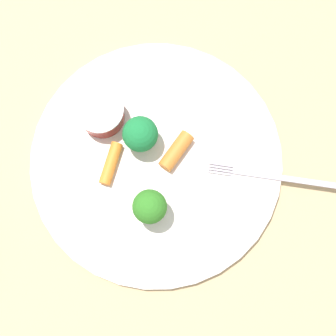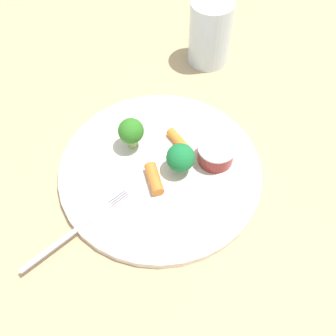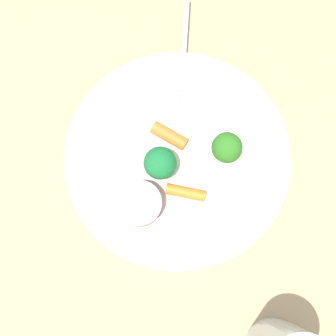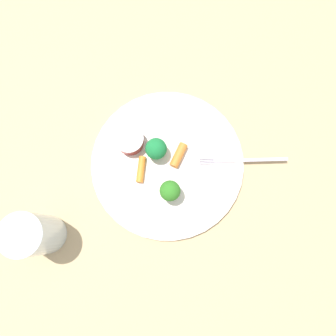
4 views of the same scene
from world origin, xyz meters
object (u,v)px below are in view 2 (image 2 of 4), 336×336
(drinking_glass, at_px, (210,32))
(broccoli_floret_1, at_px, (131,132))
(sauce_cup, at_px, (216,153))
(broccoli_floret_0, at_px, (181,158))
(carrot_stick_1, at_px, (154,179))
(carrot_stick_0, at_px, (179,141))
(plate, at_px, (160,171))
(fork, at_px, (79,228))

(drinking_glass, bearing_deg, broccoli_floret_1, 1.95)
(drinking_glass, bearing_deg, sauce_cup, 32.50)
(broccoli_floret_0, bearing_deg, sauce_cup, 142.04)
(carrot_stick_1, distance_m, drinking_glass, 0.29)
(carrot_stick_0, bearing_deg, broccoli_floret_0, 34.79)
(broccoli_floret_0, bearing_deg, carrot_stick_0, -145.21)
(plate, xyz_separation_m, fork, (0.14, -0.04, 0.01))
(broccoli_floret_1, bearing_deg, carrot_stick_1, 60.37)
(plate, distance_m, fork, 0.14)
(fork, bearing_deg, plate, 165.21)
(carrot_stick_1, bearing_deg, sauce_cup, 147.24)
(broccoli_floret_1, bearing_deg, fork, 8.06)
(carrot_stick_1, bearing_deg, broccoli_floret_1, -119.63)
(broccoli_floret_1, height_order, drinking_glass, drinking_glass)
(sauce_cup, height_order, carrot_stick_0, sauce_cup)
(broccoli_floret_0, bearing_deg, drinking_glass, -159.11)
(broccoli_floret_1, height_order, carrot_stick_1, broccoli_floret_1)
(plate, bearing_deg, drinking_glass, -165.35)
(carrot_stick_0, xyz_separation_m, fork, (0.19, -0.04, -0.01))
(plate, relative_size, sauce_cup, 5.39)
(plate, distance_m, broccoli_floret_1, 0.07)
(broccoli_floret_0, xyz_separation_m, carrot_stick_1, (0.04, -0.02, -0.02))
(carrot_stick_0, distance_m, drinking_glass, 0.22)
(sauce_cup, xyz_separation_m, carrot_stick_1, (0.08, -0.05, -0.01))
(broccoli_floret_0, bearing_deg, fork, -21.86)
(carrot_stick_0, xyz_separation_m, carrot_stick_1, (0.08, 0.01, 0.00))
(broccoli_floret_1, bearing_deg, broccoli_floret_0, 91.57)
(sauce_cup, distance_m, carrot_stick_1, 0.10)
(carrot_stick_1, height_order, drinking_glass, drinking_glass)
(sauce_cup, bearing_deg, carrot_stick_0, -84.91)
(plate, xyz_separation_m, broccoli_floret_0, (-0.01, 0.03, 0.03))
(plate, distance_m, drinking_glass, 0.27)
(plate, bearing_deg, sauce_cup, 134.62)
(plate, distance_m, sauce_cup, 0.09)
(broccoli_floret_1, relative_size, fork, 0.32)
(plate, bearing_deg, broccoli_floret_0, 120.50)
(broccoli_floret_0, distance_m, fork, 0.17)
(carrot_stick_0, bearing_deg, fork, -10.48)
(sauce_cup, distance_m, broccoli_floret_0, 0.06)
(carrot_stick_1, bearing_deg, broccoli_floret_0, 153.84)
(broccoli_floret_1, bearing_deg, carrot_stick_0, 125.15)
(plate, bearing_deg, fork, -14.79)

